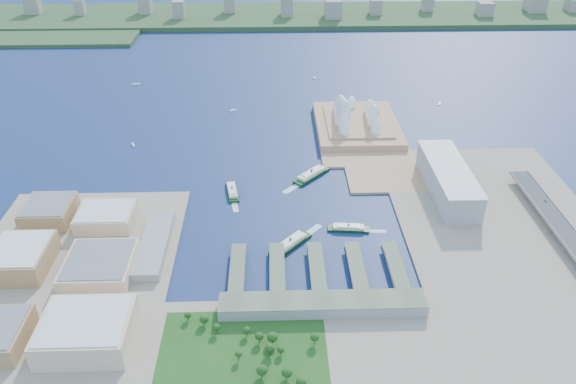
{
  "coord_description": "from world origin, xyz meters",
  "views": [
    {
      "loc": [
        -30.66,
        -538.76,
        384.78
      ],
      "look_at": [
        -12.41,
        60.27,
        18.0
      ],
      "focal_mm": 35.0,
      "sensor_mm": 36.0,
      "label": 1
    }
  ],
  "objects_px": {
    "toaster_building": "(448,180)",
    "car_c": "(546,201)",
    "opera_house": "(358,111)",
    "ferry_a": "(232,190)",
    "ferry_c": "(290,242)",
    "ferry_b": "(312,173)",
    "ferry_d": "(349,227)"
  },
  "relations": [
    {
      "from": "ferry_a",
      "to": "ferry_d",
      "type": "xyz_separation_m",
      "value": [
        141.97,
        -88.43,
        -0.16
      ]
    },
    {
      "from": "ferry_a",
      "to": "toaster_building",
      "type": "bearing_deg",
      "value": -11.11
    },
    {
      "from": "toaster_building",
      "to": "ferry_a",
      "type": "xyz_separation_m",
      "value": [
        -279.69,
        9.76,
        -15.76
      ]
    },
    {
      "from": "opera_house",
      "to": "ferry_c",
      "type": "bearing_deg",
      "value": -110.85
    },
    {
      "from": "ferry_d",
      "to": "car_c",
      "type": "relative_size",
      "value": 9.76
    },
    {
      "from": "opera_house",
      "to": "toaster_building",
      "type": "xyz_separation_m",
      "value": [
        90.0,
        -200.0,
        -11.5
      ]
    },
    {
      "from": "ferry_a",
      "to": "ferry_b",
      "type": "xyz_separation_m",
      "value": [
        106.83,
        38.89,
        1.07
      ]
    },
    {
      "from": "ferry_a",
      "to": "ferry_d",
      "type": "bearing_deg",
      "value": -41.03
    },
    {
      "from": "car_c",
      "to": "ferry_a",
      "type": "bearing_deg",
      "value": 171.74
    },
    {
      "from": "opera_house",
      "to": "toaster_building",
      "type": "distance_m",
      "value": 219.62
    },
    {
      "from": "opera_house",
      "to": "car_c",
      "type": "bearing_deg",
      "value": -51.11
    },
    {
      "from": "ferry_a",
      "to": "ferry_b",
      "type": "height_order",
      "value": "ferry_b"
    },
    {
      "from": "opera_house",
      "to": "ferry_a",
      "type": "xyz_separation_m",
      "value": [
        -189.69,
        -190.24,
        -27.26
      ]
    },
    {
      "from": "ferry_c",
      "to": "ferry_d",
      "type": "xyz_separation_m",
      "value": [
        69.63,
        29.4,
        -1.03
      ]
    },
    {
      "from": "toaster_building",
      "to": "ferry_d",
      "type": "xyz_separation_m",
      "value": [
        -137.71,
        -78.67,
        -15.92
      ]
    },
    {
      "from": "ferry_a",
      "to": "ferry_c",
      "type": "distance_m",
      "value": 138.26
    },
    {
      "from": "ferry_b",
      "to": "ferry_c",
      "type": "height_order",
      "value": "ferry_b"
    },
    {
      "from": "ferry_c",
      "to": "car_c",
      "type": "xyz_separation_m",
      "value": [
        316.35,
        61.38,
        9.96
      ]
    },
    {
      "from": "ferry_a",
      "to": "ferry_d",
      "type": "distance_m",
      "value": 167.26
    },
    {
      "from": "toaster_building",
      "to": "opera_house",
      "type": "bearing_deg",
      "value": 114.23
    },
    {
      "from": "opera_house",
      "to": "car_c",
      "type": "distance_m",
      "value": 317.37
    },
    {
      "from": "ferry_c",
      "to": "car_c",
      "type": "distance_m",
      "value": 322.4
    },
    {
      "from": "ferry_c",
      "to": "car_c",
      "type": "bearing_deg",
      "value": -126.89
    },
    {
      "from": "toaster_building",
      "to": "car_c",
      "type": "xyz_separation_m",
      "value": [
        109.0,
        -46.69,
        -4.93
      ]
    },
    {
      "from": "ferry_b",
      "to": "car_c",
      "type": "xyz_separation_m",
      "value": [
        281.86,
        -95.34,
        9.76
      ]
    },
    {
      "from": "toaster_building",
      "to": "ferry_c",
      "type": "height_order",
      "value": "toaster_building"
    },
    {
      "from": "opera_house",
      "to": "ferry_d",
      "type": "height_order",
      "value": "opera_house"
    },
    {
      "from": "toaster_building",
      "to": "ferry_a",
      "type": "bearing_deg",
      "value": 178.0
    },
    {
      "from": "ferry_b",
      "to": "car_c",
      "type": "distance_m",
      "value": 297.71
    },
    {
      "from": "ferry_b",
      "to": "ferry_d",
      "type": "xyz_separation_m",
      "value": [
        35.15,
        -127.32,
        -1.23
      ]
    },
    {
      "from": "toaster_building",
      "to": "car_c",
      "type": "relative_size",
      "value": 31.19
    },
    {
      "from": "ferry_c",
      "to": "ferry_d",
      "type": "relative_size",
      "value": 1.22
    }
  ]
}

